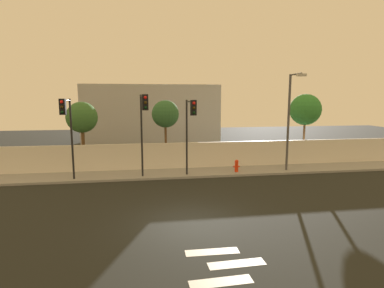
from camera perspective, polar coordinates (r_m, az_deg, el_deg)
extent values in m
plane|color=black|center=(12.96, -0.10, -14.52)|extent=(80.00, 80.00, 0.00)
cube|color=gray|center=(20.68, -3.63, -5.48)|extent=(36.00, 2.40, 0.15)
cube|color=silver|center=(21.73, -3.97, -2.17)|extent=(36.00, 0.18, 1.80)
cube|color=silver|center=(9.42, 5.38, -24.05)|extent=(1.81, 0.50, 0.01)
cube|color=silver|center=(10.30, 8.26, -21.06)|extent=(1.81, 0.49, 0.01)
cube|color=silver|center=(10.88, 3.75, -19.26)|extent=(1.81, 0.48, 0.01)
cylinder|color=black|center=(19.68, -0.98, 1.17)|extent=(0.12, 0.12, 4.81)
cylinder|color=black|center=(18.79, -0.39, 7.87)|extent=(0.26, 1.52, 0.08)
cube|color=black|center=(18.06, 0.27, 6.73)|extent=(0.36, 0.24, 0.90)
sphere|color=red|center=(17.94, 0.38, 7.58)|extent=(0.18, 0.18, 0.18)
sphere|color=#33260A|center=(17.95, 0.38, 6.69)|extent=(0.18, 0.18, 0.18)
sphere|color=black|center=(17.96, 0.38, 5.79)|extent=(0.18, 0.18, 0.18)
cylinder|color=black|center=(19.96, -21.34, 0.79)|extent=(0.12, 0.12, 4.88)
cylinder|color=black|center=(19.27, -22.28, 7.48)|extent=(0.22, 1.13, 0.08)
cube|color=black|center=(18.75, -22.82, 6.37)|extent=(0.36, 0.24, 0.90)
sphere|color=red|center=(18.63, -23.00, 7.18)|extent=(0.18, 0.18, 0.18)
sphere|color=#33260A|center=(18.64, -22.95, 6.32)|extent=(0.18, 0.18, 0.18)
sphere|color=black|center=(18.65, -22.90, 5.46)|extent=(0.18, 0.18, 0.18)
cylinder|color=black|center=(19.47, -9.29, 1.45)|extent=(0.12, 0.12, 5.13)
cylinder|color=black|center=(18.54, -9.10, 8.74)|extent=(0.32, 1.59, 0.08)
cube|color=black|center=(17.76, -8.68, 7.64)|extent=(0.37, 0.25, 0.90)
sphere|color=red|center=(17.64, -8.64, 8.51)|extent=(0.18, 0.18, 0.18)
sphere|color=#33260A|center=(17.64, -8.62, 7.60)|extent=(0.18, 0.18, 0.18)
sphere|color=black|center=(17.65, -8.59, 6.69)|extent=(0.18, 0.18, 0.18)
cylinder|color=#4C4C51|center=(21.87, 17.39, 3.72)|extent=(0.16, 0.16, 6.48)
cylinder|color=#4C4C51|center=(21.22, 18.66, 12.15)|extent=(0.10, 1.44, 0.10)
cube|color=beige|center=(20.57, 19.59, 11.96)|extent=(0.60, 0.24, 0.16)
cylinder|color=red|center=(20.95, 8.24, -4.23)|extent=(0.24, 0.24, 0.66)
sphere|color=red|center=(20.87, 8.26, -3.24)|extent=(0.26, 0.26, 0.26)
cylinder|color=red|center=(20.89, 7.79, -4.16)|extent=(0.10, 0.09, 0.09)
cylinder|color=red|center=(20.99, 8.68, -4.12)|extent=(0.10, 0.09, 0.09)
cylinder|color=brown|center=(23.13, -19.44, -0.68)|extent=(0.23, 0.23, 3.14)
sphere|color=#376A31|center=(22.91, -19.71, 4.68)|extent=(2.16, 2.16, 2.16)
cylinder|color=brown|center=(22.78, -4.87, -0.05)|extent=(0.17, 0.17, 3.38)
sphere|color=#316437|center=(22.56, -4.94, 5.57)|extent=(1.99, 1.99, 1.99)
cylinder|color=brown|center=(25.94, 19.96, 0.66)|extent=(0.17, 0.17, 3.51)
sphere|color=#338636|center=(25.74, 20.24, 6.00)|extent=(2.42, 2.42, 2.42)
cube|color=#AEAEAE|center=(35.33, -7.48, 5.47)|extent=(14.61, 6.00, 6.48)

